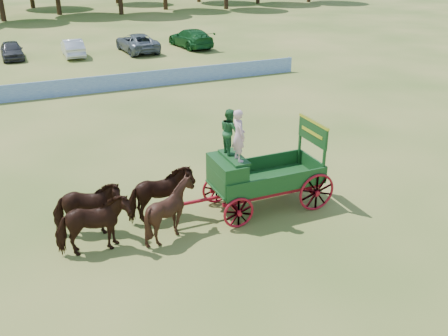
% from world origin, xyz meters
% --- Properties ---
extents(ground, '(160.00, 160.00, 0.00)m').
position_xyz_m(ground, '(0.00, 0.00, 0.00)').
color(ground, '#A28D49').
rests_on(ground, ground).
extents(horse_lead_left, '(2.25, 1.06, 1.88)m').
position_xyz_m(horse_lead_left, '(-5.35, 0.10, 0.94)').
color(horse_lead_left, black).
rests_on(horse_lead_left, ground).
extents(horse_lead_right, '(2.41, 1.52, 1.88)m').
position_xyz_m(horse_lead_right, '(-5.35, 1.20, 0.94)').
color(horse_lead_right, black).
rests_on(horse_lead_right, ground).
extents(horse_wheel_left, '(2.03, 1.90, 1.89)m').
position_xyz_m(horse_wheel_left, '(-2.95, 0.10, 0.94)').
color(horse_wheel_left, black).
rests_on(horse_wheel_left, ground).
extents(horse_wheel_right, '(2.33, 1.28, 1.88)m').
position_xyz_m(horse_wheel_right, '(-2.95, 1.20, 0.94)').
color(horse_wheel_right, black).
rests_on(horse_wheel_right, ground).
extents(farm_dray, '(6.00, 2.00, 3.88)m').
position_xyz_m(farm_dray, '(0.00, 0.67, 1.67)').
color(farm_dray, maroon).
rests_on(farm_dray, ground).
extents(sponsor_banner, '(26.00, 0.08, 1.05)m').
position_xyz_m(sponsor_banner, '(-1.00, 18.00, 0.53)').
color(sponsor_banner, '#1E4DA6').
rests_on(sponsor_banner, ground).
extents(parked_cars, '(37.04, 7.37, 1.63)m').
position_xyz_m(parked_cars, '(-7.34, 30.27, 0.77)').
color(parked_cars, silver).
rests_on(parked_cars, ground).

